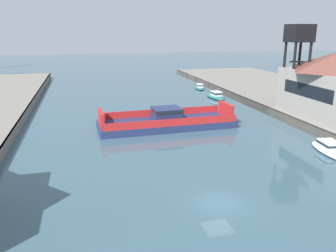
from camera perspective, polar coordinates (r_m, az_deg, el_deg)
The scene contains 6 objects.
ground_plane at distance 31.66m, azimuth 8.34°, elevation -12.43°, with size 400.00×400.00×0.00m, color #385666.
chain_ferry at distance 53.90m, azimuth -0.21°, elevation 0.79°, with size 21.38×7.79×3.30m.
moored_boat_near_left at distance 89.69m, azimuth 5.22°, elevation 6.41°, with size 2.84×6.31×1.38m.
moored_boat_near_right at distance 77.96m, azimuth 7.87°, elevation 5.00°, with size 2.92×7.62×1.62m.
moored_boat_mid_left at distance 47.56m, azimuth 25.26°, elevation -3.40°, with size 3.77×8.23×1.39m.
crane_tower at distance 62.13m, azimuth 20.75°, elevation 12.84°, with size 3.64×3.64×14.21m.
Camera 1 is at (-10.99, -25.73, 14.81)m, focal length 36.96 mm.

